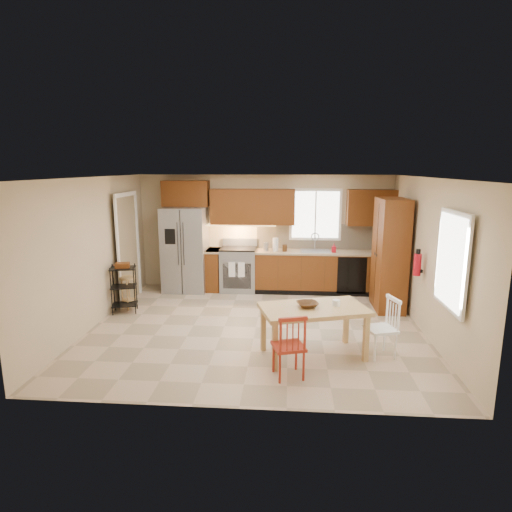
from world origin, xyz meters
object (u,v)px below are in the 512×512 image
object	(u,v)px
dining_table	(313,332)
chair_red	(289,345)
range_stove	(239,270)
table_bowl	(307,307)
soap_bottle	(334,248)
table_jar	(336,304)
utility_cart	(124,289)
refrigerator	(185,249)
bar_stool	(128,293)
chair_white	(381,328)
fire_extinguisher	(417,265)
pantry	(390,255)

from	to	relation	value
dining_table	chair_red	distance (m)	0.74
range_stove	table_bowl	world-z (taller)	range_stove
soap_bottle	dining_table	world-z (taller)	soap_bottle
chair_red	table_jar	world-z (taller)	chair_red
dining_table	table_bowl	world-z (taller)	table_bowl
soap_bottle	chair_red	xyz separation A→B (m)	(-0.93, -3.79, -0.57)
chair_red	utility_cart	world-z (taller)	utility_cart
table_bowl	utility_cart	bearing A→B (deg)	153.81
refrigerator	bar_stool	distance (m)	1.67
dining_table	utility_cart	xyz separation A→B (m)	(-3.40, 1.63, 0.09)
table_bowl	bar_stool	size ratio (longest dim) A/B	0.47
soap_bottle	chair_red	bearing A→B (deg)	-103.81
refrigerator	chair_red	world-z (taller)	refrigerator
chair_white	bar_stool	bearing A→B (deg)	51.02
dining_table	table_bowl	distance (m)	0.38
range_stove	soap_bottle	bearing A→B (deg)	-2.40
table_bowl	table_jar	xyz separation A→B (m)	(0.41, 0.09, 0.03)
chair_white	utility_cart	bearing A→B (deg)	53.33
fire_extinguisher	dining_table	size ratio (longest dim) A/B	0.25
dining_table	chair_white	distance (m)	0.95
soap_bottle	table_jar	distance (m)	3.07
pantry	dining_table	xyz separation A→B (m)	(-1.53, -2.24, -0.69)
soap_bottle	utility_cart	size ratio (longest dim) A/B	0.21
fire_extinguisher	dining_table	xyz separation A→B (m)	(-1.73, -1.19, -0.74)
refrigerator	pantry	xyz separation A→B (m)	(4.13, -0.93, 0.14)
refrigerator	range_stove	distance (m)	1.24
fire_extinguisher	dining_table	distance (m)	2.23
fire_extinguisher	utility_cart	distance (m)	5.19
chair_white	fire_extinguisher	bearing A→B (deg)	-51.17
pantry	fire_extinguisher	bearing A→B (deg)	-79.22
bar_stool	table_bowl	bearing A→B (deg)	-31.38
chair_white	table_bowl	xyz separation A→B (m)	(-1.04, -0.05, 0.29)
pantry	utility_cart	bearing A→B (deg)	-172.91
pantry	table_jar	distance (m)	2.48
chair_white	table_bowl	size ratio (longest dim) A/B	2.90
range_stove	bar_stool	size ratio (longest dim) A/B	1.47
soap_bottle	utility_cart	distance (m)	4.29
dining_table	chair_white	bearing A→B (deg)	-13.73
fire_extinguisher	bar_stool	size ratio (longest dim) A/B	0.57
soap_bottle	chair_white	bearing A→B (deg)	-83.20
chair_red	range_stove	bearing A→B (deg)	89.09
dining_table	chair_red	world-z (taller)	chair_red
utility_cart	dining_table	bearing A→B (deg)	-40.14
soap_bottle	dining_table	xyz separation A→B (m)	(-0.58, -3.14, -0.64)
refrigerator	dining_table	bearing A→B (deg)	-50.61
table_bowl	soap_bottle	bearing A→B (deg)	77.90
refrigerator	table_bowl	xyz separation A→B (m)	(2.51, -3.16, -0.19)
bar_stool	utility_cart	world-z (taller)	utility_cart
dining_table	table_bowl	bearing A→B (deg)	163.26
dining_table	range_stove	bearing A→B (deg)	97.45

